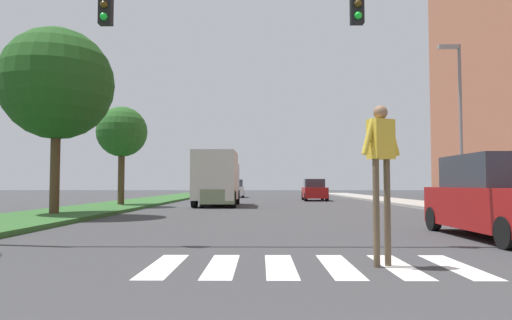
% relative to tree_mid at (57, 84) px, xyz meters
% --- Properties ---
extents(ground_plane, '(140.00, 140.00, 0.00)m').
position_rel_tree_mid_xyz_m(ground_plane, '(8.70, 13.26, -5.16)').
color(ground_plane, '#38383A').
extents(crosswalk, '(4.95, 2.20, 0.01)m').
position_rel_tree_mid_xyz_m(crosswalk, '(8.70, -10.64, -5.16)').
color(crosswalk, silver).
rests_on(crosswalk, ground_plane).
extents(median_strip, '(3.96, 64.00, 0.15)m').
position_rel_tree_mid_xyz_m(median_strip, '(-0.03, 11.26, -5.09)').
color(median_strip, '#2D5B28').
rests_on(median_strip, ground_plane).
extents(tree_mid, '(4.34, 4.34, 7.20)m').
position_rel_tree_mid_xyz_m(tree_mid, '(0.00, 0.00, 0.00)').
color(tree_mid, '#4C3823').
rests_on(tree_mid, median_strip).
extents(tree_far, '(2.81, 2.81, 5.46)m').
position_rel_tree_mid_xyz_m(tree_far, '(0.18, 7.95, -1.00)').
color(tree_far, '#4C3823').
rests_on(tree_far, median_strip).
extents(sidewalk_right, '(3.00, 64.00, 0.15)m').
position_rel_tree_mid_xyz_m(sidewalk_right, '(17.53, 11.26, -5.09)').
color(sidewalk_right, '#9E9991').
rests_on(sidewalk_right, ground_plane).
extents(traffic_light_gantry, '(9.95, 0.30, 6.00)m').
position_rel_tree_mid_xyz_m(traffic_light_gantry, '(4.64, -8.05, -0.76)').
color(traffic_light_gantry, gold).
rests_on(traffic_light_gantry, median_strip).
extents(street_lamp_right, '(1.02, 0.24, 7.50)m').
position_rel_tree_mid_xyz_m(street_lamp_right, '(16.94, 3.19, -0.57)').
color(street_lamp_right, slate).
rests_on(street_lamp_right, sidewalk_right).
extents(pedestrian_performer, '(0.70, 0.42, 2.49)m').
position_rel_tree_mid_xyz_m(pedestrian_performer, '(9.82, -10.66, -3.50)').
color(pedestrian_performer, brown).
rests_on(pedestrian_performer, ground_plane).
extents(suv_crossing, '(2.01, 4.62, 1.97)m').
position_rel_tree_mid_xyz_m(suv_crossing, '(13.56, -6.86, -4.23)').
color(suv_crossing, maroon).
rests_on(suv_crossing, ground_plane).
extents(sedan_midblock, '(2.17, 4.55, 1.63)m').
position_rel_tree_mid_xyz_m(sedan_midblock, '(5.53, 8.44, -4.40)').
color(sedan_midblock, gray).
rests_on(sedan_midblock, ground_plane).
extents(sedan_distant, '(1.88, 4.10, 1.67)m').
position_rel_tree_mid_xyz_m(sedan_distant, '(12.12, 18.38, -4.39)').
color(sedan_distant, maroon).
rests_on(sedan_distant, ground_plane).
extents(sedan_far_horizon, '(2.03, 4.26, 1.72)m').
position_rel_tree_mid_xyz_m(sedan_far_horizon, '(5.40, 27.09, -4.37)').
color(sedan_far_horizon, silver).
rests_on(sedan_far_horizon, ground_plane).
extents(truck_box_delivery, '(2.40, 6.20, 3.10)m').
position_rel_tree_mid_xyz_m(truck_box_delivery, '(5.41, 9.29, -3.53)').
color(truck_box_delivery, '#B7B7BC').
rests_on(truck_box_delivery, ground_plane).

